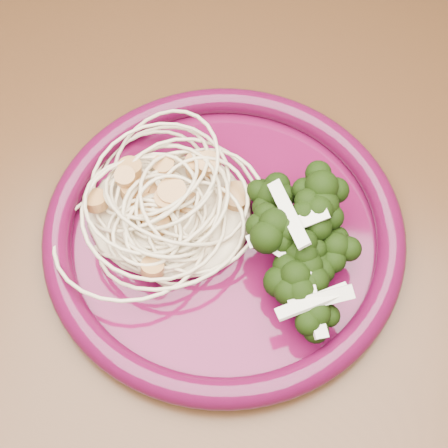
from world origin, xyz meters
The scene contains 6 objects.
dining_table centered at (0.00, 0.00, 0.65)m, with size 1.20×0.80×0.75m.
dinner_plate centered at (0.11, 0.00, 0.76)m, with size 0.35×0.35×0.03m.
spaghetti_pile centered at (0.06, 0.01, 0.77)m, with size 0.15×0.13×0.03m, color beige.
scallop_cluster centered at (0.06, 0.01, 0.81)m, with size 0.12×0.12×0.04m, color #BD8342, non-canonical shape.
broccoli_pile centered at (0.17, -0.01, 0.78)m, with size 0.10×0.16×0.06m, color black.
onion_garnish centered at (0.17, -0.01, 0.82)m, with size 0.07×0.10×0.06m, color beige, non-canonical shape.
Camera 1 is at (0.15, -0.26, 1.23)m, focal length 50.00 mm.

